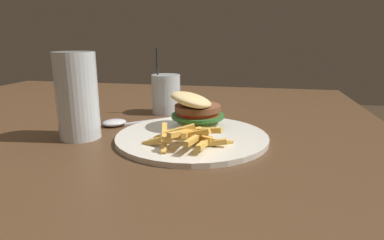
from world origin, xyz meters
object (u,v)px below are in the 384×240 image
Objects in this scene: juice_glass at (166,95)px; spoon at (117,123)px; beer_glass at (77,99)px; meal_plate_near at (193,126)px.

juice_glass is 1.15× the size of spoon.
beer_glass and juice_glass have the same top height.
beer_glass is at bearing 28.57° from spoon.
beer_glass is at bearing 155.87° from juice_glass.
juice_glass is at bearing -24.13° from beer_glass.
spoon is (-0.15, 0.07, -0.04)m from juice_glass.
meal_plate_near is at bearing -76.80° from beer_glass.
spoon is at bearing 76.72° from meal_plate_near.
meal_plate_near is 0.22m from juice_glass.
meal_plate_near is 0.23m from beer_glass.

